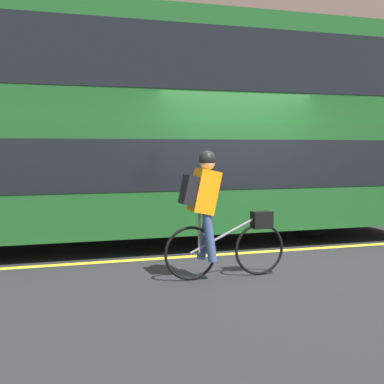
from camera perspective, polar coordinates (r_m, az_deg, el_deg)
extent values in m
plane|color=#232326|center=(8.33, 5.59, -6.69)|extent=(80.00, 80.00, 0.00)
cube|color=yellow|center=(8.45, 5.24, -6.50)|extent=(50.00, 0.14, 0.01)
cube|color=#A8A399|center=(12.63, -2.72, -2.44)|extent=(60.00, 1.72, 0.14)
cube|color=brown|center=(13.86, -3.93, 17.72)|extent=(60.00, 0.30, 9.52)
cylinder|color=black|center=(10.37, 12.38, -1.72)|extent=(1.00, 0.30, 1.00)
cube|color=#194C1E|center=(9.21, -3.51, 1.81)|extent=(9.44, 2.42, 1.76)
cube|color=black|center=(9.20, -3.51, 3.13)|extent=(9.06, 2.44, 0.77)
cube|color=#194C1E|center=(9.28, -3.56, 12.67)|extent=(9.44, 2.33, 1.74)
cube|color=black|center=(9.29, -3.57, 13.20)|extent=(9.06, 2.35, 0.98)
torus|color=black|center=(7.01, 7.20, -6.05)|extent=(0.68, 0.04, 0.68)
torus|color=black|center=(6.68, -0.15, -6.56)|extent=(0.68, 0.04, 0.68)
cylinder|color=slate|center=(6.79, 3.63, -4.51)|extent=(0.95, 0.03, 0.46)
cylinder|color=slate|center=(6.67, 0.78, -4.40)|extent=(0.03, 0.03, 0.50)
cube|color=black|center=(6.96, 7.45, -2.96)|extent=(0.26, 0.16, 0.22)
cube|color=orange|center=(6.62, 1.31, 0.07)|extent=(0.37, 0.32, 0.58)
cube|color=black|center=(6.56, -0.34, 0.20)|extent=(0.21, 0.26, 0.38)
cylinder|color=#384C7A|center=(6.79, 1.38, -4.66)|extent=(0.21, 0.11, 0.61)
cylinder|color=#384C7A|center=(6.62, 1.89, -4.91)|extent=(0.19, 0.11, 0.61)
sphere|color=tan|center=(6.62, 1.65, 3.15)|extent=(0.19, 0.19, 0.19)
sphere|color=black|center=(6.62, 1.65, 3.52)|extent=(0.21, 0.21, 0.21)
cylinder|color=#59595B|center=(12.87, 3.24, 3.40)|extent=(0.07, 0.07, 2.42)
cube|color=white|center=(12.85, 3.33, 7.76)|extent=(0.36, 0.02, 0.36)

